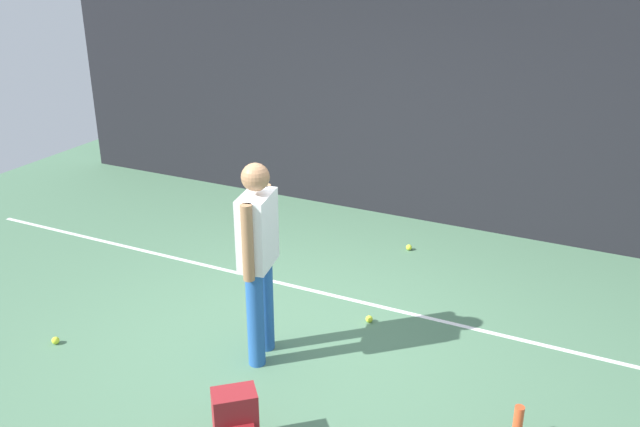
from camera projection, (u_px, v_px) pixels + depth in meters
The scene contains 9 objects.
ground_plane at pixel (300, 332), 6.09m from camera, with size 12.00×12.00×0.00m, color #4C7556.
back_fence at pixel (416, 104), 8.04m from camera, with size 10.00×0.10×2.88m, color black.
court_line at pixel (335, 296), 6.70m from camera, with size 9.00×0.05×0.00m, color white.
tennis_player at pixel (258, 252), 5.40m from camera, with size 0.29×0.52×1.70m.
backpack at pixel (236, 421), 4.66m from camera, with size 0.38×0.38×0.44m.
tennis_ball_near_player at pixel (369, 319), 6.24m from camera, with size 0.07×0.07×0.07m, color #CCE033.
tennis_ball_by_fence at pixel (409, 247), 7.66m from camera, with size 0.07×0.07×0.07m, color #CCE033.
tennis_ball_mid_court at pixel (56, 340), 5.91m from camera, with size 0.07×0.07×0.07m, color #CCE033.
water_bottle at pixel (518, 423), 4.77m from camera, with size 0.07×0.07×0.27m, color #D84C26.
Camera 1 is at (2.44, -4.63, 3.30)m, focal length 38.35 mm.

